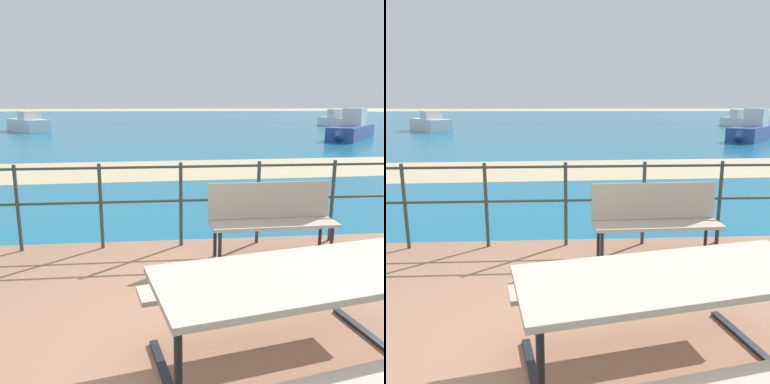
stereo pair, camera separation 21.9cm
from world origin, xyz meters
TOP-DOWN VIEW (x-y plane):
  - ground_plane at (0.00, 0.00)m, footprint 240.00×240.00m
  - patio_paving at (0.00, 0.00)m, footprint 6.40×5.20m
  - sea_water at (0.00, 40.00)m, footprint 90.00×90.00m
  - beach_strip at (0.00, 8.58)m, footprint 54.08×5.05m
  - picnic_table at (0.58, -0.26)m, footprint 2.11×1.80m
  - park_bench at (1.02, 1.93)m, footprint 1.47×0.45m
  - railing_fence at (0.00, 2.40)m, footprint 5.94×0.04m
  - boat_near at (9.82, 17.21)m, footprint 4.19×4.77m
  - boat_mid at (14.18, 27.98)m, footprint 1.47×4.88m
  - boat_far at (-8.35, 24.46)m, footprint 3.54×4.26m

SIDE VIEW (x-z plane):
  - ground_plane at x=0.00m, z-range 0.00..0.00m
  - sea_water at x=0.00m, z-range 0.00..0.01m
  - beach_strip at x=0.00m, z-range 0.00..0.01m
  - patio_paving at x=0.00m, z-range 0.00..0.06m
  - boat_mid at x=14.18m, z-range -0.21..1.10m
  - boat_far at x=-8.35m, z-range -0.16..1.13m
  - boat_near at x=9.82m, z-range -0.28..1.26m
  - park_bench at x=1.02m, z-range 0.14..1.02m
  - picnic_table at x=0.58m, z-range 0.27..1.07m
  - railing_fence at x=0.00m, z-range 0.18..1.25m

